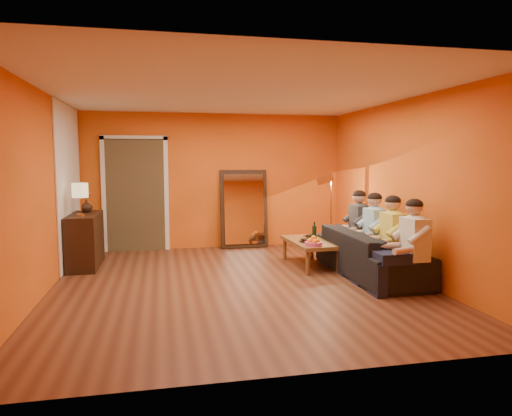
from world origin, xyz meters
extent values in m
cube|color=brown|center=(0.00, 0.00, 0.00)|extent=(5.00, 5.50, 0.00)
cube|color=white|center=(0.00, 0.00, 2.60)|extent=(5.00, 5.50, 0.00)
cube|color=orange|center=(0.00, 2.75, 1.30)|extent=(5.00, 0.00, 2.60)
cube|color=orange|center=(-2.50, 0.00, 1.30)|extent=(0.00, 5.50, 2.60)
cube|color=orange|center=(2.50, 0.00, 1.30)|extent=(0.00, 5.50, 2.60)
cube|color=white|center=(-2.48, 1.75, 1.30)|extent=(0.02, 1.90, 2.58)
cube|color=#3F2D19|center=(-1.50, 2.83, 1.05)|extent=(1.06, 0.30, 2.10)
cube|color=white|center=(-2.07, 2.71, 1.05)|extent=(0.08, 0.06, 2.20)
cube|color=white|center=(-0.93, 2.71, 1.05)|extent=(0.08, 0.06, 2.20)
cube|color=white|center=(-1.50, 2.71, 2.12)|extent=(1.22, 0.06, 0.08)
cube|color=black|center=(0.55, 2.63, 0.76)|extent=(0.92, 0.27, 1.51)
cube|color=white|center=(0.55, 2.59, 0.76)|extent=(0.78, 0.21, 1.35)
cube|color=black|center=(-2.24, 1.55, 0.42)|extent=(0.44, 1.18, 0.85)
imported|color=black|center=(2.00, 0.11, 0.33)|extent=(2.27, 0.89, 0.66)
cylinder|color=black|center=(1.36, 0.77, 0.58)|extent=(0.07, 0.07, 0.31)
imported|color=#B27F3F|center=(1.43, 0.94, 0.46)|extent=(0.10, 0.10, 0.08)
imported|color=black|center=(1.49, 1.17, 0.43)|extent=(0.38, 0.35, 0.03)
imported|color=black|center=(1.13, 0.62, 0.43)|extent=(0.24, 0.28, 0.02)
imported|color=red|center=(1.14, 0.63, 0.45)|extent=(0.17, 0.23, 0.02)
imported|color=black|center=(1.13, 0.61, 0.47)|extent=(0.20, 0.24, 0.02)
imported|color=black|center=(-2.24, 1.80, 0.95)|extent=(0.20, 0.20, 0.20)
camera|label=1|loc=(-1.02, -6.09, 1.71)|focal=32.00mm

